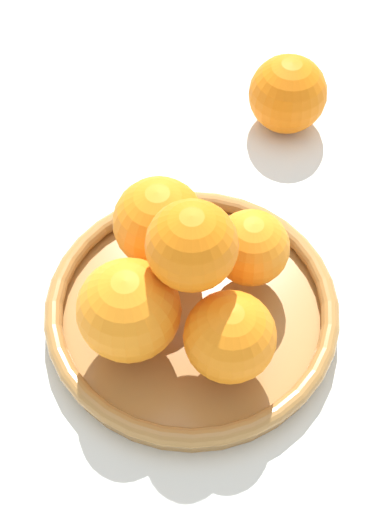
{
  "coord_description": "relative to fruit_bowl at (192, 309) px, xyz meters",
  "views": [
    {
      "loc": [
        0.32,
        -0.0,
        0.54
      ],
      "look_at": [
        0.0,
        0.0,
        0.09
      ],
      "focal_mm": 50.0,
      "sensor_mm": 36.0,
      "label": 1
    }
  ],
  "objects": [
    {
      "name": "ground_plane",
      "position": [
        0.0,
        0.0,
        -0.01
      ],
      "size": [
        4.0,
        4.0,
        0.0
      ],
      "primitive_type": "plane",
      "color": "silver"
    },
    {
      "name": "orange_pile",
      "position": [
        0.0,
        -0.01,
        0.06
      ],
      "size": [
        0.18,
        0.17,
        0.13
      ],
      "color": "orange",
      "rests_on": "fruit_bowl"
    },
    {
      "name": "fruit_bowl",
      "position": [
        0.0,
        0.0,
        0.0
      ],
      "size": [
        0.25,
        0.25,
        0.03
      ],
      "color": "#A57238",
      "rests_on": "ground_plane"
    },
    {
      "name": "stray_orange",
      "position": [
        -0.24,
        0.1,
        0.03
      ],
      "size": [
        0.08,
        0.08,
        0.08
      ],
      "primitive_type": "sphere",
      "color": "orange",
      "rests_on": "ground_plane"
    }
  ]
}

